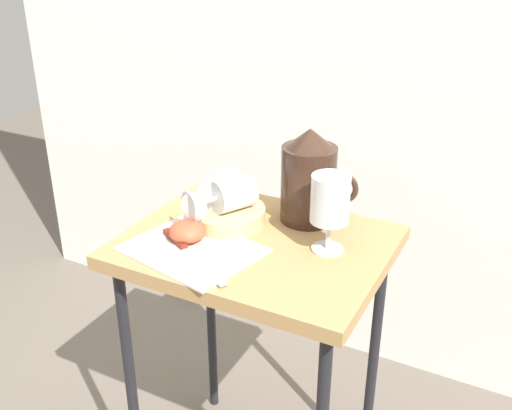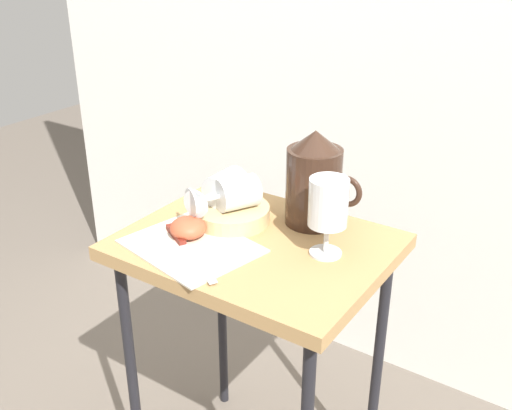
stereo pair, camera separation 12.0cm
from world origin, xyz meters
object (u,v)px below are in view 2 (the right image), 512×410
apple_half_left (188,228)px  knife (183,244)px  pitcher (314,186)px  wine_glass_upright (328,207)px  wine_glass_tipped_near (235,193)px  wine_glass_tipped_far (224,188)px  basket_tray (231,214)px  table (256,272)px

apple_half_left → knife: (0.02, -0.04, -0.02)m
pitcher → wine_glass_upright: pitcher is taller
wine_glass_tipped_near → wine_glass_tipped_far: 0.04m
basket_tray → knife: 0.15m
wine_glass_tipped_far → apple_half_left: (-0.00, -0.12, -0.05)m
table → apple_half_left: bearing=-149.9°
wine_glass_tipped_far → apple_half_left: size_ratio=1.97×
pitcher → wine_glass_tipped_near: 0.17m
basket_tray → knife: basket_tray is taller
wine_glass_tipped_near → apple_half_left: bearing=-109.5°
wine_glass_upright → wine_glass_tipped_near: 0.23m
wine_glass_tipped_far → knife: 0.17m
wine_glass_tipped_near → table: bearing=-26.8°
pitcher → wine_glass_upright: 0.14m
pitcher → wine_glass_tipped_near: size_ratio=1.28×
table → apple_half_left: (-0.12, -0.07, 0.10)m
pitcher → wine_glass_upright: bearing=-50.4°
basket_tray → wine_glass_tipped_near: 0.05m
table → apple_half_left: apple_half_left is taller
basket_tray → wine_glass_tipped_far: wine_glass_tipped_far is taller
wine_glass_tipped_far → pitcher: bearing=26.1°
pitcher → wine_glass_upright: size_ratio=1.31×
wine_glass_tipped_near → apple_half_left: wine_glass_tipped_near is taller
basket_tray → wine_glass_tipped_near: (0.01, -0.00, 0.05)m
wine_glass_tipped_near → knife: 0.16m
table → wine_glass_tipped_near: 0.17m
wine_glass_upright → basket_tray: bearing=177.1°
wine_glass_tipped_near → knife: wine_glass_tipped_near is taller
basket_tray → wine_glass_tipped_near: size_ratio=1.02×
apple_half_left → basket_tray: bearing=76.2°
wine_glass_upright → wine_glass_tipped_near: (-0.22, 0.01, -0.03)m
table → apple_half_left: 0.17m
table → wine_glass_upright: (0.14, 0.03, 0.18)m
pitcher → apple_half_left: (-0.18, -0.21, -0.06)m
basket_tray → wine_glass_tipped_far: (-0.02, 0.01, 0.05)m
apple_half_left → wine_glass_tipped_near: bearing=70.5°
basket_tray → knife: size_ratio=0.77×
basket_tray → pitcher: 0.19m
knife → basket_tray: bearing=85.6°
table → wine_glass_tipped_near: (-0.08, 0.04, 0.15)m
wine_glass_tipped_near → wine_glass_tipped_far: (-0.04, 0.01, -0.00)m
pitcher → knife: 0.30m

